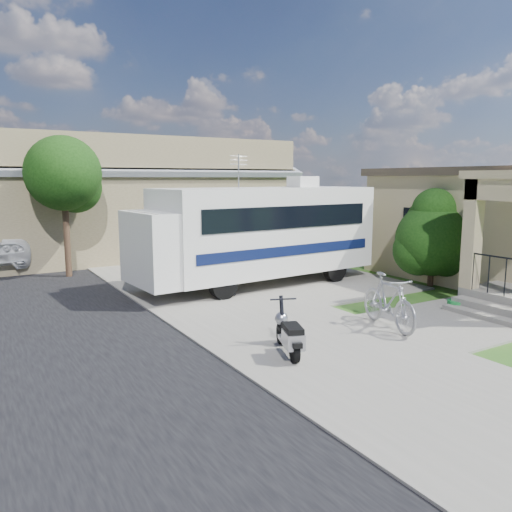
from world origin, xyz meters
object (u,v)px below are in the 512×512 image
shrub (432,236)px  garden_hose (456,306)px  scooter (289,335)px  bicycle (388,304)px  motorhome (258,231)px

shrub → garden_hose: bearing=-127.6°
shrub → garden_hose: 3.20m
scooter → bicycle: bicycle is taller
motorhome → shrub: motorhome is taller
bicycle → shrub: bearing=42.5°
scooter → bicycle: (2.74, 0.27, 0.15)m
shrub → garden_hose: shrub is taller
motorhome → garden_hose: bearing=-65.2°
bicycle → garden_hose: 2.78m
bicycle → garden_hose: bicycle is taller
motorhome → scooter: (-2.72, -5.59, -1.22)m
garden_hose → shrub: bearing=52.4°
motorhome → garden_hose: 5.88m
motorhome → bicycle: size_ratio=3.99×
scooter → garden_hose: (5.46, 0.63, -0.33)m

